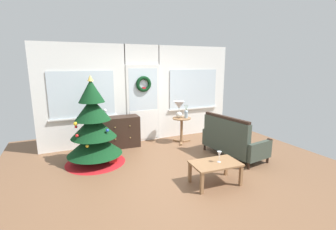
{
  "coord_description": "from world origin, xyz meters",
  "views": [
    {
      "loc": [
        -2.0,
        -4.03,
        2.07
      ],
      "look_at": [
        0.05,
        0.55,
        1.0
      ],
      "focal_mm": 25.81,
      "sensor_mm": 36.0,
      "label": 1
    }
  ],
  "objects_px": {
    "table_lamp": "(179,107)",
    "gift_box": "(113,160)",
    "wine_glass": "(219,154)",
    "side_table": "(182,125)",
    "dresser_cabinet": "(121,132)",
    "christmas_tree": "(94,131)",
    "settee_sofa": "(231,141)",
    "coffee_table": "(215,166)",
    "flower_vase": "(186,114)"
  },
  "relations": [
    {
      "from": "side_table",
      "to": "table_lamp",
      "type": "xyz_separation_m",
      "value": [
        -0.06,
        0.04,
        0.48
      ]
    },
    {
      "from": "gift_box",
      "to": "flower_vase",
      "type": "bearing_deg",
      "value": 15.87
    },
    {
      "from": "side_table",
      "to": "flower_vase",
      "type": "xyz_separation_m",
      "value": [
        0.1,
        -0.06,
        0.31
      ]
    },
    {
      "from": "settee_sofa",
      "to": "gift_box",
      "type": "xyz_separation_m",
      "value": [
        -2.52,
        0.71,
        -0.29
      ]
    },
    {
      "from": "settee_sofa",
      "to": "coffee_table",
      "type": "height_order",
      "value": "settee_sofa"
    },
    {
      "from": "side_table",
      "to": "table_lamp",
      "type": "distance_m",
      "value": 0.49
    },
    {
      "from": "settee_sofa",
      "to": "side_table",
      "type": "relative_size",
      "value": 2.26
    },
    {
      "from": "flower_vase",
      "to": "coffee_table",
      "type": "distance_m",
      "value": 2.33
    },
    {
      "from": "christmas_tree",
      "to": "table_lamp",
      "type": "bearing_deg",
      "value": 12.16
    },
    {
      "from": "settee_sofa",
      "to": "gift_box",
      "type": "distance_m",
      "value": 2.63
    },
    {
      "from": "table_lamp",
      "to": "gift_box",
      "type": "relative_size",
      "value": 2.66
    },
    {
      "from": "settee_sofa",
      "to": "table_lamp",
      "type": "xyz_separation_m",
      "value": [
        -0.61,
        1.4,
        0.59
      ]
    },
    {
      "from": "side_table",
      "to": "table_lamp",
      "type": "height_order",
      "value": "table_lamp"
    },
    {
      "from": "wine_glass",
      "to": "table_lamp",
      "type": "bearing_deg",
      "value": 80.75
    },
    {
      "from": "side_table",
      "to": "coffee_table",
      "type": "relative_size",
      "value": 0.78
    },
    {
      "from": "side_table",
      "to": "coffee_table",
      "type": "distance_m",
      "value": 2.32
    },
    {
      "from": "christmas_tree",
      "to": "dresser_cabinet",
      "type": "distance_m",
      "value": 1.11
    },
    {
      "from": "dresser_cabinet",
      "to": "table_lamp",
      "type": "distance_m",
      "value": 1.62
    },
    {
      "from": "side_table",
      "to": "gift_box",
      "type": "relative_size",
      "value": 4.08
    },
    {
      "from": "dresser_cabinet",
      "to": "coffee_table",
      "type": "xyz_separation_m",
      "value": [
        1.04,
        -2.59,
        -0.05
      ]
    },
    {
      "from": "christmas_tree",
      "to": "coffee_table",
      "type": "distance_m",
      "value": 2.57
    },
    {
      "from": "side_table",
      "to": "table_lamp",
      "type": "relative_size",
      "value": 1.54
    },
    {
      "from": "wine_glass",
      "to": "gift_box",
      "type": "relative_size",
      "value": 1.18
    },
    {
      "from": "christmas_tree",
      "to": "dresser_cabinet",
      "type": "relative_size",
      "value": 2.03
    },
    {
      "from": "flower_vase",
      "to": "wine_glass",
      "type": "distance_m",
      "value": 2.28
    },
    {
      "from": "wine_glass",
      "to": "gift_box",
      "type": "xyz_separation_m",
      "value": [
        -1.53,
        1.61,
        -0.45
      ]
    },
    {
      "from": "christmas_tree",
      "to": "table_lamp",
      "type": "relative_size",
      "value": 4.2
    },
    {
      "from": "dresser_cabinet",
      "to": "flower_vase",
      "type": "height_order",
      "value": "flower_vase"
    },
    {
      "from": "christmas_tree",
      "to": "coffee_table",
      "type": "bearing_deg",
      "value": -45.58
    },
    {
      "from": "settee_sofa",
      "to": "wine_glass",
      "type": "xyz_separation_m",
      "value": [
        -0.99,
        -0.91,
        0.16
      ]
    },
    {
      "from": "settee_sofa",
      "to": "gift_box",
      "type": "bearing_deg",
      "value": 164.28
    },
    {
      "from": "dresser_cabinet",
      "to": "table_lamp",
      "type": "height_order",
      "value": "table_lamp"
    },
    {
      "from": "christmas_tree",
      "to": "side_table",
      "type": "height_order",
      "value": "christmas_tree"
    },
    {
      "from": "settee_sofa",
      "to": "christmas_tree",
      "type": "bearing_deg",
      "value": 162.09
    },
    {
      "from": "coffee_table",
      "to": "side_table",
      "type": "bearing_deg",
      "value": 77.39
    },
    {
      "from": "table_lamp",
      "to": "gift_box",
      "type": "distance_m",
      "value": 2.21
    },
    {
      "from": "table_lamp",
      "to": "wine_glass",
      "type": "bearing_deg",
      "value": -99.25
    },
    {
      "from": "settee_sofa",
      "to": "coffee_table",
      "type": "xyz_separation_m",
      "value": [
        -1.06,
        -0.9,
        -0.04
      ]
    },
    {
      "from": "wine_glass",
      "to": "side_table",
      "type": "bearing_deg",
      "value": 79.11
    },
    {
      "from": "table_lamp",
      "to": "settee_sofa",
      "type": "bearing_deg",
      "value": -66.35
    },
    {
      "from": "table_lamp",
      "to": "gift_box",
      "type": "height_order",
      "value": "table_lamp"
    },
    {
      "from": "dresser_cabinet",
      "to": "gift_box",
      "type": "distance_m",
      "value": 1.11
    },
    {
      "from": "settee_sofa",
      "to": "wine_glass",
      "type": "bearing_deg",
      "value": -137.47
    },
    {
      "from": "table_lamp",
      "to": "gift_box",
      "type": "bearing_deg",
      "value": -160.18
    },
    {
      "from": "gift_box",
      "to": "dresser_cabinet",
      "type": "bearing_deg",
      "value": 66.54
    },
    {
      "from": "wine_glass",
      "to": "gift_box",
      "type": "bearing_deg",
      "value": 133.52
    },
    {
      "from": "side_table",
      "to": "gift_box",
      "type": "xyz_separation_m",
      "value": [
        -1.97,
        -0.65,
        -0.4
      ]
    },
    {
      "from": "wine_glass",
      "to": "gift_box",
      "type": "distance_m",
      "value": 2.27
    },
    {
      "from": "christmas_tree",
      "to": "wine_glass",
      "type": "distance_m",
      "value": 2.6
    },
    {
      "from": "christmas_tree",
      "to": "coffee_table",
      "type": "relative_size",
      "value": 2.13
    }
  ]
}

